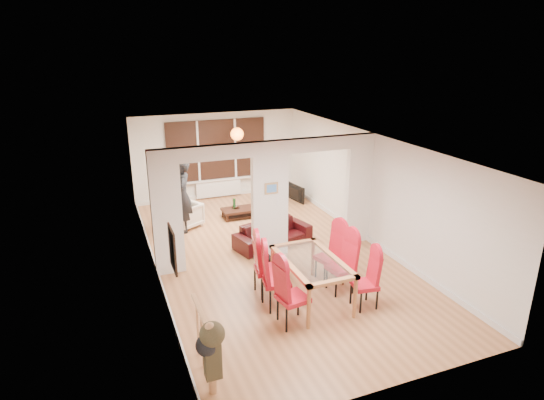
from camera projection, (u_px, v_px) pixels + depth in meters
floor at (270, 255)px, 10.20m from camera, size 5.00×9.00×0.01m
room_walls at (270, 200)px, 9.79m from camera, size 5.00×9.00×2.60m
divider_wall at (270, 200)px, 9.79m from camera, size 5.00×0.18×2.60m
bay_window_blinds at (217, 150)px, 13.64m from camera, size 3.00×0.08×1.80m
radiator at (219, 188)px, 13.99m from camera, size 1.40×0.08×0.50m
pendant_light at (237, 134)px, 12.53m from camera, size 0.36×0.36×0.36m
stair_newel at (203, 337)px, 6.43m from camera, size 0.40×1.20×1.10m
wall_poster at (172, 249)px, 6.72m from camera, size 0.04×0.52×0.67m
pillar_photo at (271, 188)px, 9.60m from camera, size 0.30×0.03×0.25m
dining_table at (311, 279)px, 8.30m from camera, size 0.97×1.73×0.81m
dining_chair_la at (293, 293)px, 7.51m from camera, size 0.53×0.53×1.16m
dining_chair_lb at (277, 277)px, 8.02m from camera, size 0.56×0.56×1.18m
dining_chair_lc at (268, 265)px, 8.45m from camera, size 0.53×0.53×1.17m
dining_chair_ra at (365, 281)px, 8.03m from camera, size 0.47×0.47×1.04m
dining_chair_rb at (341, 264)px, 8.54m from camera, size 0.52×0.52×1.12m
dining_chair_rc at (329, 254)px, 8.93m from camera, size 0.56×0.56×1.14m
sofa at (273, 234)px, 10.66m from camera, size 1.98×1.19×0.54m
armchair at (186, 215)px, 11.72m from camera, size 0.93×0.94×0.64m
person at (183, 196)px, 11.25m from camera, size 0.76×0.58×1.87m
television at (293, 193)px, 13.68m from camera, size 0.89×0.26×0.51m
coffee_table at (243, 213)px, 12.44m from camera, size 1.19×0.72×0.26m
bottle at (234, 203)px, 12.32m from camera, size 0.08×0.08×0.30m
bowl at (236, 207)px, 12.41m from camera, size 0.21×0.21×0.05m
shoes at (266, 259)px, 9.87m from camera, size 0.26×0.28×0.11m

